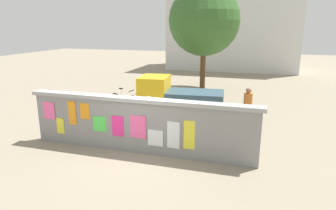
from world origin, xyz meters
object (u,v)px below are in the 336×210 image
bicycle_near (124,100)px  person_bystander (248,103)px  auto_rickshaw_truck (177,99)px  bicycle_far (217,136)px  person_walking (149,114)px  tree_roadside (204,20)px  motorcycle (103,110)px

bicycle_near → person_bystander: 6.25m
auto_rickshaw_truck → bicycle_near: (-3.05, 1.09, -0.54)m
bicycle_near → bicycle_far: size_ratio=1.00×
bicycle_near → person_bystander: bearing=-12.4°
bicycle_near → person_bystander: (6.07, -1.34, 0.62)m
person_walking → tree_roadside: size_ratio=0.25×
bicycle_far → tree_roadside: 10.23m
auto_rickshaw_truck → person_bystander: size_ratio=2.30×
auto_rickshaw_truck → person_walking: auto_rickshaw_truck is taller
bicycle_far → person_bystander: person_bystander is taller
bicycle_far → person_walking: size_ratio=1.04×
bicycle_far → motorcycle: bearing=164.4°
motorcycle → bicycle_far: size_ratio=1.12×
bicycle_near → tree_roadside: (2.97, 5.47, 3.92)m
person_walking → bicycle_near: bearing=125.9°
auto_rickshaw_truck → tree_roadside: 7.38m
person_walking → motorcycle: bearing=150.0°
auto_rickshaw_truck → motorcycle: 3.23m
bicycle_near → tree_roadside: size_ratio=0.26×
person_bystander → bicycle_far: bearing=-110.2°
motorcycle → bicycle_far: bicycle_far is taller
auto_rickshaw_truck → person_walking: bearing=-95.2°
auto_rickshaw_truck → person_walking: 2.78m
motorcycle → tree_roadside: tree_roadside is taller
bicycle_far → bicycle_near: bearing=144.4°
auto_rickshaw_truck → tree_roadside: bearing=90.7°
motorcycle → bicycle_near: size_ratio=1.12×
person_walking → tree_roadside: bearing=89.0°
auto_rickshaw_truck → bicycle_near: size_ratio=2.20×
motorcycle → bicycle_near: (-0.09, 2.29, -0.10)m
bicycle_near → bicycle_far: (5.20, -3.72, 0.00)m
auto_rickshaw_truck → motorcycle: size_ratio=1.96×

